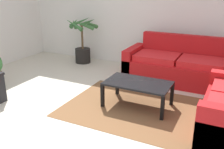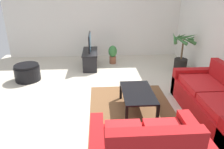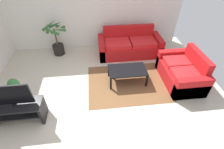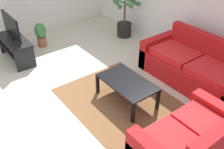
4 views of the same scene
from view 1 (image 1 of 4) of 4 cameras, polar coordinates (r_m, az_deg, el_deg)
ground_plane at (r=3.94m, az=-9.92°, el=-9.57°), size 6.60×6.60×0.00m
wall_back at (r=6.13m, az=6.41°, el=14.31°), size 6.00×0.06×2.70m
couch_main at (r=5.36m, az=14.56°, el=1.59°), size 2.11×0.90×0.90m
coffee_table at (r=4.14m, az=5.72°, el=-2.35°), size 1.03×0.61×0.41m
area_rug at (r=4.20m, az=5.06°, el=-7.31°), size 2.20×1.70×0.01m
potted_palm at (r=6.45m, az=-6.52°, el=7.08°), size 0.81×0.81×1.12m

